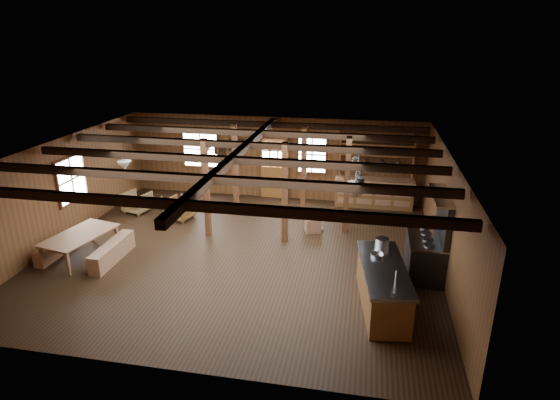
% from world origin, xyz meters
% --- Properties ---
extents(room, '(10.04, 9.04, 2.84)m').
position_xyz_m(room, '(0.00, 0.00, 1.40)').
color(room, black).
rests_on(room, ground).
extents(ceiling_joists, '(9.80, 8.82, 0.18)m').
position_xyz_m(ceiling_joists, '(0.00, 0.18, 2.68)').
color(ceiling_joists, black).
rests_on(ceiling_joists, ceiling).
extents(timber_posts, '(3.95, 2.35, 2.80)m').
position_xyz_m(timber_posts, '(0.52, 2.08, 1.40)').
color(timber_posts, '#452C13').
rests_on(timber_posts, floor).
extents(back_door, '(1.02, 0.08, 2.15)m').
position_xyz_m(back_door, '(0.00, 4.45, 0.88)').
color(back_door, brown).
rests_on(back_door, floor).
extents(window_back_left, '(1.32, 0.06, 1.32)m').
position_xyz_m(window_back_left, '(-2.60, 4.46, 1.60)').
color(window_back_left, white).
rests_on(window_back_left, wall_back).
extents(window_back_right, '(1.02, 0.06, 1.32)m').
position_xyz_m(window_back_right, '(1.30, 4.46, 1.60)').
color(window_back_right, white).
rests_on(window_back_right, wall_back).
extents(window_left, '(0.14, 1.24, 1.32)m').
position_xyz_m(window_left, '(-4.96, 0.50, 1.60)').
color(window_left, white).
rests_on(window_left, wall_back).
extents(notice_boards, '(1.08, 0.03, 0.90)m').
position_xyz_m(notice_boards, '(-1.50, 4.46, 1.64)').
color(notice_boards, silver).
rests_on(notice_boards, wall_back).
extents(back_counter, '(2.55, 0.60, 2.45)m').
position_xyz_m(back_counter, '(3.40, 4.20, 0.60)').
color(back_counter, brown).
rests_on(back_counter, floor).
extents(pendant_lamps, '(1.86, 2.36, 0.66)m').
position_xyz_m(pendant_lamps, '(-2.25, 1.00, 2.25)').
color(pendant_lamps, '#2D2D30').
rests_on(pendant_lamps, ceiling).
extents(pot_rack, '(0.39, 3.00, 0.46)m').
position_xyz_m(pot_rack, '(2.89, 0.28, 2.26)').
color(pot_rack, '#2D2D30').
rests_on(pot_rack, ceiling).
extents(kitchen_island, '(1.20, 2.59, 1.20)m').
position_xyz_m(kitchen_island, '(3.59, -1.80, 0.48)').
color(kitchen_island, brown).
rests_on(kitchen_island, floor).
extents(step_stool, '(0.58, 0.50, 0.43)m').
position_xyz_m(step_stool, '(1.69, 1.76, 0.22)').
color(step_stool, brown).
rests_on(step_stool, floor).
extents(commercial_range, '(0.85, 1.65, 2.04)m').
position_xyz_m(commercial_range, '(4.65, -0.17, 0.65)').
color(commercial_range, '#2D2D30').
rests_on(commercial_range, floor).
extents(dining_table, '(1.40, 2.04, 0.66)m').
position_xyz_m(dining_table, '(-3.90, -0.96, 0.33)').
color(dining_table, '#976744').
rests_on(dining_table, floor).
extents(bench_wall, '(0.28, 1.49, 0.41)m').
position_xyz_m(bench_wall, '(-4.65, -0.96, 0.20)').
color(bench_wall, brown).
rests_on(bench_wall, floor).
extents(bench_aisle, '(0.33, 1.75, 0.48)m').
position_xyz_m(bench_aisle, '(-3.08, -0.96, 0.24)').
color(bench_aisle, brown).
rests_on(bench_aisle, floor).
extents(armchair_a, '(0.90, 0.91, 0.63)m').
position_xyz_m(armchair_a, '(-2.78, 2.20, 0.31)').
color(armchair_a, '#592E1A').
rests_on(armchair_a, floor).
extents(armchair_b, '(0.87, 0.89, 0.68)m').
position_xyz_m(armchair_b, '(-2.46, 2.00, 0.34)').
color(armchair_b, brown).
rests_on(armchair_b, floor).
extents(armchair_c, '(0.89, 0.91, 0.68)m').
position_xyz_m(armchair_c, '(-4.03, 2.30, 0.34)').
color(armchair_c, olive).
rests_on(armchair_c, floor).
extents(counter_pot, '(0.30, 0.30, 0.18)m').
position_xyz_m(counter_pot, '(3.56, -0.80, 1.03)').
color(counter_pot, '#B0B2B7').
rests_on(counter_pot, kitchen_island).
extents(bowl, '(0.30, 0.30, 0.06)m').
position_xyz_m(bowl, '(3.44, -1.35, 0.97)').
color(bowl, silver).
rests_on(bowl, kitchen_island).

